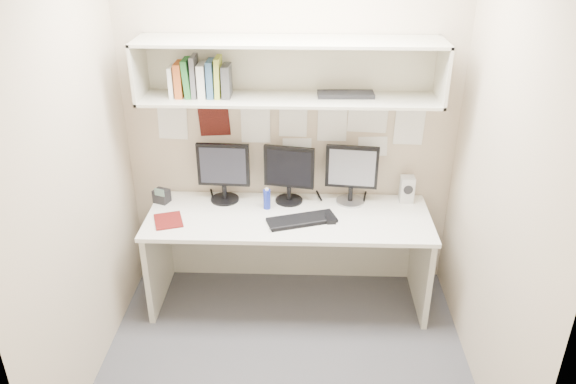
{
  "coord_description": "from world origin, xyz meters",
  "views": [
    {
      "loc": [
        0.11,
        -2.81,
        2.66
      ],
      "look_at": [
        0.01,
        0.35,
        1.06
      ],
      "focal_mm": 35.0,
      "sensor_mm": 36.0,
      "label": 1
    }
  ],
  "objects_px": {
    "monitor_left": "(223,170)",
    "monitor_center": "(289,172)",
    "monitor_right": "(352,172)",
    "speaker": "(407,189)",
    "keyboard": "(302,220)",
    "desk": "(289,258)",
    "desk_phone": "(162,196)",
    "maroon_notebook": "(168,221)"
  },
  "relations": [
    {
      "from": "keyboard",
      "to": "monitor_right",
      "type": "bearing_deg",
      "value": 23.06
    },
    {
      "from": "keyboard",
      "to": "speaker",
      "type": "xyz_separation_m",
      "value": [
        0.77,
        0.33,
        0.09
      ]
    },
    {
      "from": "monitor_center",
      "to": "maroon_notebook",
      "type": "relative_size",
      "value": 1.9
    },
    {
      "from": "monitor_left",
      "to": "desk_phone",
      "type": "height_order",
      "value": "monitor_left"
    },
    {
      "from": "maroon_notebook",
      "to": "desk_phone",
      "type": "relative_size",
      "value": 1.71
    },
    {
      "from": "keyboard",
      "to": "desk_phone",
      "type": "relative_size",
      "value": 3.6
    },
    {
      "from": "speaker",
      "to": "desk",
      "type": "bearing_deg",
      "value": -164.22
    },
    {
      "from": "monitor_center",
      "to": "monitor_right",
      "type": "bearing_deg",
      "value": 10.51
    },
    {
      "from": "monitor_right",
      "to": "keyboard",
      "type": "height_order",
      "value": "monitor_right"
    },
    {
      "from": "monitor_right",
      "to": "desk_phone",
      "type": "bearing_deg",
      "value": -171.32
    },
    {
      "from": "monitor_center",
      "to": "speaker",
      "type": "height_order",
      "value": "monitor_center"
    },
    {
      "from": "speaker",
      "to": "desk_phone",
      "type": "distance_m",
      "value": 1.8
    },
    {
      "from": "monitor_left",
      "to": "desk_phone",
      "type": "bearing_deg",
      "value": -170.34
    },
    {
      "from": "monitor_left",
      "to": "speaker",
      "type": "relative_size",
      "value": 2.27
    },
    {
      "from": "keyboard",
      "to": "desk_phone",
      "type": "height_order",
      "value": "desk_phone"
    },
    {
      "from": "desk",
      "to": "monitor_left",
      "type": "bearing_deg",
      "value": 155.5
    },
    {
      "from": "speaker",
      "to": "maroon_notebook",
      "type": "relative_size",
      "value": 0.87
    },
    {
      "from": "monitor_right",
      "to": "maroon_notebook",
      "type": "relative_size",
      "value": 1.96
    },
    {
      "from": "monitor_center",
      "to": "maroon_notebook",
      "type": "height_order",
      "value": "monitor_center"
    },
    {
      "from": "monitor_right",
      "to": "desk_phone",
      "type": "height_order",
      "value": "monitor_right"
    },
    {
      "from": "monitor_center",
      "to": "desk_phone",
      "type": "height_order",
      "value": "monitor_center"
    },
    {
      "from": "desk",
      "to": "monitor_left",
      "type": "xyz_separation_m",
      "value": [
        -0.48,
        0.22,
        0.61
      ]
    },
    {
      "from": "desk",
      "to": "monitor_right",
      "type": "relative_size",
      "value": 4.56
    },
    {
      "from": "desk",
      "to": "keyboard",
      "type": "bearing_deg",
      "value": -44.27
    },
    {
      "from": "desk",
      "to": "monitor_left",
      "type": "relative_size",
      "value": 4.51
    },
    {
      "from": "monitor_right",
      "to": "speaker",
      "type": "height_order",
      "value": "monitor_right"
    },
    {
      "from": "monitor_center",
      "to": "desk_phone",
      "type": "xyz_separation_m",
      "value": [
        -0.93,
        -0.06,
        -0.18
      ]
    },
    {
      "from": "monitor_left",
      "to": "monitor_center",
      "type": "height_order",
      "value": "monitor_left"
    },
    {
      "from": "monitor_left",
      "to": "speaker",
      "type": "bearing_deg",
      "value": 3.76
    },
    {
      "from": "desk",
      "to": "keyboard",
      "type": "relative_size",
      "value": 4.23
    },
    {
      "from": "monitor_left",
      "to": "monitor_center",
      "type": "xyz_separation_m",
      "value": [
        0.48,
        0.0,
        -0.01
      ]
    },
    {
      "from": "monitor_right",
      "to": "desk",
      "type": "bearing_deg",
      "value": -147.43
    },
    {
      "from": "monitor_center",
      "to": "speaker",
      "type": "xyz_separation_m",
      "value": [
        0.87,
        0.02,
        -0.14
      ]
    },
    {
      "from": "keyboard",
      "to": "maroon_notebook",
      "type": "bearing_deg",
      "value": 163.44
    },
    {
      "from": "monitor_center",
      "to": "keyboard",
      "type": "height_order",
      "value": "monitor_center"
    },
    {
      "from": "monitor_center",
      "to": "monitor_right",
      "type": "height_order",
      "value": "monitor_right"
    },
    {
      "from": "monitor_left",
      "to": "monitor_center",
      "type": "distance_m",
      "value": 0.48
    },
    {
      "from": "desk",
      "to": "desk_phone",
      "type": "bearing_deg",
      "value": 170.09
    },
    {
      "from": "monitor_right",
      "to": "maroon_notebook",
      "type": "height_order",
      "value": "monitor_right"
    },
    {
      "from": "monitor_center",
      "to": "speaker",
      "type": "bearing_deg",
      "value": 11.97
    },
    {
      "from": "desk",
      "to": "monitor_center",
      "type": "bearing_deg",
      "value": 91.33
    },
    {
      "from": "monitor_right",
      "to": "maroon_notebook",
      "type": "bearing_deg",
      "value": -158.7
    }
  ]
}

